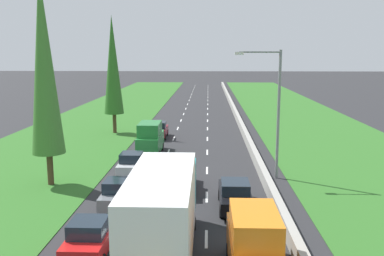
# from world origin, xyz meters

# --- Properties ---
(ground_plane) EXTENTS (300.00, 300.00, 0.00)m
(ground_plane) POSITION_xyz_m (0.00, 60.00, 0.00)
(ground_plane) COLOR #28282B
(ground_plane) RESTS_ON ground
(grass_verge_left) EXTENTS (14.00, 140.00, 0.04)m
(grass_verge_left) POSITION_xyz_m (-12.65, 60.00, 0.02)
(grass_verge_left) COLOR #2D6623
(grass_verge_left) RESTS_ON ground
(grass_verge_right) EXTENTS (14.00, 140.00, 0.04)m
(grass_verge_right) POSITION_xyz_m (14.35, 60.00, 0.02)
(grass_verge_right) COLOR #2D6623
(grass_verge_right) RESTS_ON ground
(median_barrier) EXTENTS (0.44, 120.00, 0.85)m
(median_barrier) POSITION_xyz_m (5.70, 60.00, 0.42)
(median_barrier) COLOR #9E9B93
(median_barrier) RESTS_ON ground
(lane_markings) EXTENTS (3.64, 116.00, 0.01)m
(lane_markings) POSITION_xyz_m (0.00, 60.00, 0.01)
(lane_markings) COLOR white
(lane_markings) RESTS_ON ground
(red_hatchback_left_lane) EXTENTS (1.74, 3.90, 1.72)m
(red_hatchback_left_lane) POSITION_xyz_m (-3.31, 19.15, 0.84)
(red_hatchback_left_lane) COLOR red
(red_hatchback_left_lane) RESTS_ON ground
(grey_hatchback_left_lane) EXTENTS (1.74, 3.90, 1.72)m
(grey_hatchback_left_lane) POSITION_xyz_m (-3.26, 25.01, 0.84)
(grey_hatchback_left_lane) COLOR slate
(grey_hatchback_left_lane) RESTS_ON ground
(orange_van_right_lane) EXTENTS (1.96, 4.90, 2.82)m
(orange_van_right_lane) POSITION_xyz_m (3.61, 17.54, 1.40)
(orange_van_right_lane) COLOR orange
(orange_van_right_lane) RESTS_ON ground
(silver_hatchback_left_lane) EXTENTS (1.74, 3.90, 1.72)m
(silver_hatchback_left_lane) POSITION_xyz_m (-3.68, 31.56, 0.84)
(silver_hatchback_left_lane) COLOR silver
(silver_hatchback_left_lane) RESTS_ON ground
(green_van_left_lane) EXTENTS (1.96, 4.90, 2.82)m
(green_van_left_lane) POSITION_xyz_m (-3.26, 38.24, 1.40)
(green_van_left_lane) COLOR #237A33
(green_van_left_lane) RESTS_ON ground
(maroon_hatchback_left_lane) EXTENTS (1.74, 3.90, 1.72)m
(maroon_hatchback_left_lane) POSITION_xyz_m (-3.36, 45.41, 0.84)
(maroon_hatchback_left_lane) COLOR maroon
(maroon_hatchback_left_lane) RESTS_ON ground
(white_box_truck_centre_lane) EXTENTS (2.46, 9.40, 4.18)m
(white_box_truck_centre_lane) POSITION_xyz_m (-0.02, 18.57, 2.18)
(white_box_truck_centre_lane) COLOR black
(white_box_truck_centre_lane) RESTS_ON ground
(black_sedan_right_lane) EXTENTS (1.82, 4.50, 1.64)m
(black_sedan_right_lane) POSITION_xyz_m (3.36, 25.12, 0.81)
(black_sedan_right_lane) COLOR black
(black_sedan_right_lane) RESTS_ON ground
(maroon_sedan_centre_lane) EXTENTS (1.82, 4.50, 1.64)m
(maroon_sedan_centre_lane) POSITION_xyz_m (-0.05, 28.40, 0.81)
(maroon_sedan_centre_lane) COLOR maroon
(maroon_sedan_centre_lane) RESTS_ON ground
(poplar_tree_second) EXTENTS (2.15, 2.15, 14.04)m
(poplar_tree_second) POSITION_xyz_m (-8.78, 29.10, 8.07)
(poplar_tree_second) COLOR #4C3823
(poplar_tree_second) RESTS_ON ground
(poplar_tree_third) EXTENTS (2.12, 2.12, 12.81)m
(poplar_tree_third) POSITION_xyz_m (-8.54, 47.90, 7.46)
(poplar_tree_third) COLOR #4C3823
(poplar_tree_third) RESTS_ON ground
(street_light_mast) EXTENTS (3.20, 0.28, 9.00)m
(street_light_mast) POSITION_xyz_m (6.33, 31.25, 5.23)
(street_light_mast) COLOR gray
(street_light_mast) RESTS_ON ground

